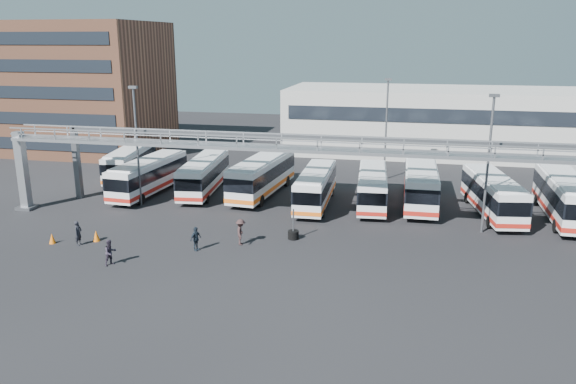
% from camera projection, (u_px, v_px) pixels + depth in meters
% --- Properties ---
extents(ground, '(140.00, 140.00, 0.00)m').
position_uv_depth(ground, '(306.00, 253.00, 37.68)').
color(ground, black).
rests_on(ground, ground).
extents(gantry, '(51.40, 5.15, 7.10)m').
position_uv_depth(gantry, '(321.00, 156.00, 41.77)').
color(gantry, gray).
rests_on(gantry, ground).
extents(apartment_building, '(18.00, 15.00, 16.00)m').
position_uv_depth(apartment_building, '(86.00, 87.00, 70.90)').
color(apartment_building, brown).
rests_on(apartment_building, ground).
extents(warehouse, '(42.00, 14.00, 8.00)m').
position_uv_depth(warehouse, '(457.00, 121.00, 69.94)').
color(warehouse, '#9E9E99').
rests_on(warehouse, ground).
extents(light_pole_left, '(0.70, 0.35, 10.21)m').
position_uv_depth(light_pole_left, '(137.00, 140.00, 47.04)').
color(light_pole_left, '#4C4F54').
rests_on(light_pole_left, ground).
extents(light_pole_mid, '(0.70, 0.35, 10.21)m').
position_uv_depth(light_pole_mid, '(489.00, 157.00, 40.28)').
color(light_pole_mid, '#4C4F54').
rests_on(light_pole_mid, ground).
extents(light_pole_back, '(0.70, 0.35, 10.21)m').
position_uv_depth(light_pole_back, '(386.00, 124.00, 56.07)').
color(light_pole_back, '#4C4F54').
rests_on(light_pole_back, ground).
extents(bus_0, '(4.03, 10.61, 3.15)m').
position_uv_depth(bus_0, '(130.00, 162.00, 57.65)').
color(bus_0, silver).
rests_on(bus_0, ground).
extents(bus_1, '(3.21, 10.92, 3.27)m').
position_uv_depth(bus_1, '(149.00, 175.00, 51.76)').
color(bus_1, silver).
rests_on(bus_1, ground).
extents(bus_2, '(3.54, 10.78, 3.21)m').
position_uv_depth(bus_2, '(204.00, 174.00, 52.16)').
color(bus_2, silver).
rests_on(bus_2, ground).
extents(bus_3, '(3.68, 11.67, 3.49)m').
position_uv_depth(bus_3, '(262.00, 174.00, 51.36)').
color(bus_3, silver).
rests_on(bus_3, ground).
extents(bus_4, '(2.64, 10.32, 3.12)m').
position_uv_depth(bus_4, '(316.00, 186.00, 48.12)').
color(bus_4, silver).
rests_on(bus_4, ground).
extents(bus_5, '(3.04, 10.30, 3.09)m').
position_uv_depth(bus_5, '(372.00, 186.00, 48.10)').
color(bus_5, silver).
rests_on(bus_5, ground).
extents(bus_6, '(2.81, 11.59, 3.51)m').
position_uv_depth(bus_6, '(421.00, 183.00, 48.30)').
color(bus_6, silver).
rests_on(bus_6, ground).
extents(bus_7, '(4.15, 10.96, 3.25)m').
position_uv_depth(bus_7, '(493.00, 194.00, 45.44)').
color(bus_7, silver).
rests_on(bus_7, ground).
extents(bus_8, '(2.83, 11.55, 3.50)m').
position_uv_depth(bus_8, '(564.00, 196.00, 44.36)').
color(bus_8, silver).
rests_on(bus_8, ground).
extents(pedestrian_a, '(0.44, 0.65, 1.77)m').
position_uv_depth(pedestrian_a, '(78.00, 233.00, 38.96)').
color(pedestrian_a, black).
rests_on(pedestrian_a, ground).
extents(pedestrian_b, '(0.97, 1.03, 1.68)m').
position_uv_depth(pedestrian_b, '(110.00, 252.00, 35.53)').
color(pedestrian_b, '#2C2433').
rests_on(pedestrian_b, ground).
extents(pedestrian_c, '(0.93, 1.32, 1.85)m').
position_uv_depth(pedestrian_c, '(241.00, 232.00, 39.05)').
color(pedestrian_c, '#302020').
rests_on(pedestrian_c, ground).
extents(pedestrian_d, '(0.72, 1.06, 1.67)m').
position_uv_depth(pedestrian_d, '(196.00, 239.00, 37.99)').
color(pedestrian_d, '#1A2530').
rests_on(pedestrian_d, ground).
extents(cone_left, '(0.49, 0.49, 0.73)m').
position_uv_depth(cone_left, '(52.00, 238.00, 39.43)').
color(cone_left, orange).
rests_on(cone_left, ground).
extents(cone_right, '(0.60, 0.60, 0.79)m').
position_uv_depth(cone_right, '(96.00, 236.00, 39.87)').
color(cone_right, orange).
rests_on(cone_right, ground).
extents(tire_stack, '(0.79, 0.79, 2.25)m').
position_uv_depth(tire_stack, '(293.00, 234.00, 40.29)').
color(tire_stack, black).
rests_on(tire_stack, ground).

